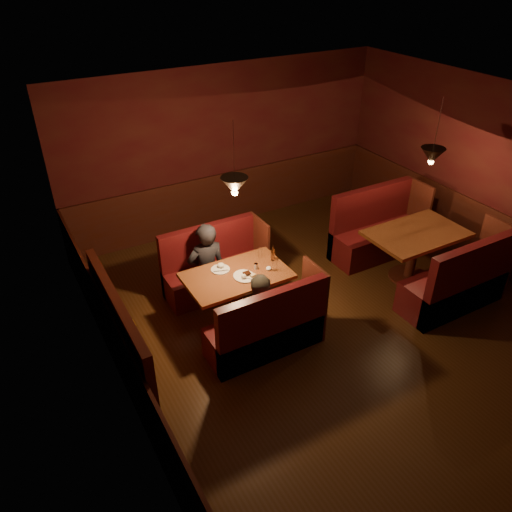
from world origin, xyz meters
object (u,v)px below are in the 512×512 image
main_table (238,284)px  main_bench_near (268,331)px  main_bench_far (215,270)px  diner_b (263,300)px  second_bench_near (458,286)px  diner_a (206,252)px  second_table (415,244)px  second_bench_far (376,233)px

main_table → main_bench_near: 0.84m
main_bench_far → diner_b: (0.03, -1.41, 0.36)m
second_bench_near → diner_a: bearing=146.5°
second_bench_near → diner_b: bearing=165.6°
main_bench_near → second_table: bearing=7.0°
second_bench_far → diner_a: size_ratio=1.03×
main_table → main_bench_far: bearing=88.8°
main_bench_far → diner_a: (-0.18, -0.13, 0.46)m
second_table → second_bench_far: (0.03, 0.88, -0.25)m
main_bench_far → main_bench_near: 1.60m
main_bench_near → diner_b: diner_b is taller
diner_a → diner_b: bearing=103.6°
main_bench_near → second_bench_far: second_bench_far is taller
main_bench_far → second_bench_far: bearing=-7.3°
main_bench_near → second_table: (2.81, 0.35, 0.28)m
second_bench_far → diner_a: 3.07m
main_table → second_bench_far: bearing=8.6°
main_bench_near → diner_a: bearing=97.0°
main_bench_near → diner_a: 1.55m
second_bench_near → diner_a: diner_a is taller
diner_a → main_table: bearing=108.2°
second_bench_near → second_table: bearing=92.2°
diner_a → diner_b: 1.30m
main_table → diner_b: bearing=-85.8°
second_bench_far → main_bench_far: bearing=172.7°
main_table → second_bench_near: second_bench_near is taller
second_table → second_bench_near: bearing=-87.8°
second_table → diner_a: size_ratio=0.93×
main_table → second_bench_far: 2.90m
main_bench_far → diner_a: size_ratio=0.97×
main_bench_far → second_bench_far: (2.85, -0.37, 0.04)m
main_table → main_bench_near: main_bench_near is taller
main_bench_far → second_table: bearing=-24.0°
main_bench_far → second_table: size_ratio=1.05×
second_bench_far → main_table: bearing=-171.4°
diner_b → main_table: bearing=103.2°
second_table → second_bench_near: (0.03, -0.88, -0.25)m
main_table → second_bench_far: size_ratio=0.86×
second_table → second_bench_near: size_ratio=0.90×
second_bench_near → diner_a: (-3.03, 2.01, 0.42)m
second_table → diner_a: 3.20m
second_table → diner_b: diner_b is taller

